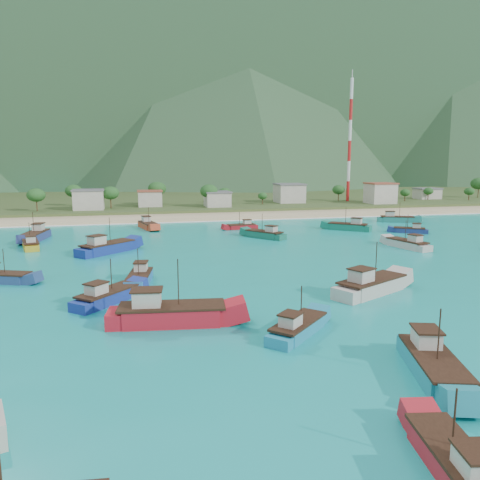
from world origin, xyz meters
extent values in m
plane|color=#0D907F|center=(0.00, 0.00, 0.00)|extent=(600.00, 600.00, 0.00)
cube|color=beige|center=(0.00, 79.00, 0.00)|extent=(400.00, 18.00, 1.20)
cube|color=#385123|center=(0.00, 140.00, 0.00)|extent=(400.00, 110.00, 2.40)
cube|color=white|center=(0.00, 69.50, 0.00)|extent=(400.00, 2.50, 0.08)
cube|color=#385942|center=(120.00, 400.00, 100.00)|extent=(1100.00, 160.00, 200.00)
cube|color=#284C2D|center=(-40.00, 300.00, 75.00)|extent=(800.00, 160.00, 150.00)
cone|color=#284C2D|center=(60.00, 300.00, 85.00)|extent=(280.00, 280.00, 170.00)
cone|color=#284C2D|center=(260.00, 300.00, 105.00)|extent=(280.00, 280.00, 210.00)
cube|color=beige|center=(-26.50, 96.35, 4.72)|extent=(9.55, 7.42, 6.25)
cube|color=beige|center=(-6.28, 102.99, 4.23)|extent=(8.13, 6.78, 5.25)
cube|color=beige|center=(16.95, 97.16, 4.05)|extent=(8.46, 8.53, 4.90)
cube|color=beige|center=(47.18, 106.85, 5.02)|extent=(10.17, 9.80, 6.85)
cube|color=beige|center=(79.75, 95.52, 5.27)|extent=(9.65, 8.58, 7.34)
cube|color=beige|center=(110.25, 110.09, 3.67)|extent=(9.67, 6.92, 4.15)
cylinder|color=red|center=(72.43, 108.00, 5.58)|extent=(1.20, 1.20, 7.95)
cylinder|color=white|center=(72.43, 108.00, 13.53)|extent=(1.20, 1.20, 7.95)
cylinder|color=red|center=(72.43, 108.00, 21.48)|extent=(1.20, 1.20, 7.95)
cylinder|color=white|center=(72.43, 108.00, 29.43)|extent=(1.20, 1.20, 7.95)
cylinder|color=red|center=(72.43, 108.00, 37.38)|extent=(1.20, 1.20, 7.95)
cylinder|color=white|center=(72.43, 108.00, 45.33)|extent=(1.20, 1.20, 7.95)
cube|color=#127158|center=(41.12, 43.78, 0.58)|extent=(10.29, 9.47, 1.97)
cube|color=beige|center=(42.80, 42.34, 2.37)|extent=(3.16, 3.11, 1.60)
cylinder|color=#382114|center=(40.65, 44.18, 3.78)|extent=(0.12, 0.12, 4.43)
cube|color=#B6AFA7|center=(41.64, 17.94, 0.52)|extent=(5.18, 10.56, 1.85)
cube|color=beige|center=(42.10, 15.91, 2.20)|extent=(2.33, 2.66, 1.50)
cylinder|color=#382114|center=(41.51, 18.50, 3.52)|extent=(0.12, 0.12, 4.15)
cube|color=#BE4023|center=(-8.72, 58.24, 0.53)|extent=(5.33, 10.70, 1.87)
cube|color=beige|center=(-9.21, 60.29, 2.23)|extent=(2.37, 2.71, 1.52)
cylinder|color=#382114|center=(-8.59, 57.67, 3.57)|extent=(0.12, 0.12, 4.20)
cube|color=navy|center=(-16.26, -6.68, 0.51)|extent=(8.79, 9.47, 1.82)
cube|color=beige|center=(-17.60, -8.22, 2.15)|extent=(2.87, 2.91, 1.48)
cylinder|color=#382114|center=(-15.88, -6.26, 3.46)|extent=(0.12, 0.12, 4.09)
cube|color=#2166AA|center=(-12.33, 1.33, 0.48)|extent=(4.40, 9.99, 1.75)
cube|color=beige|center=(-12.00, 3.28, 2.07)|extent=(2.11, 2.45, 1.43)
cylinder|color=#382114|center=(-12.42, 0.79, 3.33)|extent=(0.12, 0.12, 3.95)
cube|color=navy|center=(53.99, 36.16, 0.35)|extent=(8.26, 6.41, 1.49)
cube|color=beige|center=(55.42, 35.27, 1.70)|extent=(2.38, 2.27, 1.21)
cylinder|color=#382114|center=(53.60, 36.41, 2.78)|extent=(0.12, 0.12, 3.36)
cube|color=#1E6F67|center=(62.45, 55.34, 0.54)|extent=(10.75, 6.67, 1.88)
cube|color=beige|center=(60.48, 56.13, 2.25)|extent=(2.89, 2.63, 1.53)
cylinder|color=#382114|center=(62.99, 55.13, 3.60)|extent=(0.12, 0.12, 4.24)
cube|color=navy|center=(-31.92, 7.07, 0.44)|extent=(9.58, 5.94, 1.68)
cylinder|color=#382114|center=(-31.43, 6.88, 3.16)|extent=(0.12, 0.12, 3.77)
cube|color=maroon|center=(14.86, 51.99, 0.35)|extent=(8.46, 3.56, 1.49)
cube|color=beige|center=(16.52, 52.23, 1.70)|extent=(2.06, 1.75, 1.21)
cylinder|color=#382114|center=(14.40, 51.93, 2.77)|extent=(0.12, 0.12, 3.35)
cube|color=navy|center=(-34.21, 45.59, 0.65)|extent=(5.10, 11.94, 2.10)
cube|color=beige|center=(-33.86, 47.93, 2.56)|extent=(2.49, 2.91, 1.71)
cylinder|color=#382114|center=(-34.31, 44.94, 4.07)|extent=(0.12, 0.12, 4.73)
cube|color=#AB1D27|center=(4.21, -45.19, 0.42)|extent=(4.31, 9.39, 1.65)
cube|color=beige|center=(3.87, -47.01, 1.92)|extent=(2.01, 2.33, 1.34)
cylinder|color=#382114|center=(4.31, -44.69, 3.10)|extent=(0.12, 0.12, 3.70)
cube|color=red|center=(-9.21, -16.54, 0.78)|extent=(13.31, 5.42, 2.35)
cube|color=beige|center=(-11.84, -16.21, 2.91)|extent=(3.22, 2.72, 1.91)
cylinder|color=#382114|center=(-8.48, -16.63, 4.60)|extent=(0.12, 0.12, 5.29)
cube|color=teal|center=(10.66, -34.17, 0.59)|extent=(6.32, 11.37, 1.98)
cube|color=beige|center=(11.32, -32.04, 2.39)|extent=(2.64, 2.96, 1.61)
cylinder|color=#382114|center=(10.47, -34.76, 3.81)|extent=(0.12, 0.12, 4.46)
cube|color=#B7B2A6|center=(18.04, -10.57, 0.73)|extent=(12.70, 8.93, 2.25)
cube|color=beige|center=(15.78, -11.73, 2.77)|extent=(3.55, 3.31, 1.83)
cylinder|color=#382114|center=(18.66, -10.25, 4.39)|extent=(0.12, 0.12, 5.07)
cube|color=gold|center=(-33.33, 35.57, 0.46)|extent=(4.97, 9.82, 1.71)
cube|color=beige|center=(-32.87, 33.70, 2.01)|extent=(2.19, 2.50, 1.39)
cylinder|color=#382114|center=(-33.46, 36.09, 3.24)|extent=(0.12, 0.12, 3.86)
cube|color=teal|center=(3.14, -22.59, 0.44)|extent=(8.51, 8.32, 1.67)
cube|color=beige|center=(1.79, -23.89, 1.95)|extent=(2.67, 2.66, 1.36)
cylinder|color=#382114|center=(3.52, -22.23, 3.15)|extent=(0.12, 0.12, 3.76)
cube|color=#17644F|center=(16.72, 36.88, 0.52)|extent=(8.40, 9.87, 1.83)
cube|color=beige|center=(17.95, 35.22, 2.18)|extent=(2.85, 2.94, 1.49)
cylinder|color=#382114|center=(16.38, 37.34, 3.50)|extent=(0.12, 0.12, 4.13)
cube|color=navy|center=(-17.75, 26.65, 0.71)|extent=(11.50, 10.93, 2.23)
cube|color=beige|center=(-19.60, 24.96, 2.73)|extent=(3.57, 3.54, 1.81)
cylinder|color=#382114|center=(-17.23, 27.12, 4.34)|extent=(0.12, 0.12, 5.01)
camera|label=1|loc=(-13.22, -65.74, 17.60)|focal=35.00mm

